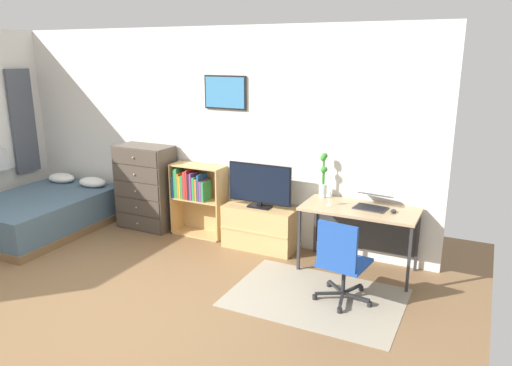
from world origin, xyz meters
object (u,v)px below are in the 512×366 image
(bed, at_px, (42,213))
(computer_mouse, at_px, (393,211))
(bookshelf, at_px, (195,193))
(dresser, at_px, (146,187))
(bamboo_vase, at_px, (323,177))
(wine_glass, at_px, (329,194))
(television, at_px, (260,186))
(desk, at_px, (361,217))
(office_chair, at_px, (341,260))
(tv_stand, at_px, (260,227))
(laptop, at_px, (373,202))

(bed, relative_size, computer_mouse, 19.02)
(bed, bearing_deg, bookshelf, 20.07)
(dresser, xyz_separation_m, bamboo_vase, (2.52, 0.11, 0.41))
(dresser, xyz_separation_m, computer_mouse, (3.37, -0.09, 0.18))
(bamboo_vase, bearing_deg, wine_glass, -58.59)
(computer_mouse, bearing_deg, bed, -171.84)
(bed, distance_m, dresser, 1.47)
(bookshelf, distance_m, bamboo_vase, 1.80)
(wine_glass, bearing_deg, television, 171.05)
(desk, height_order, office_chair, office_chair)
(dresser, bearing_deg, television, -0.24)
(television, height_order, bamboo_vase, bamboo_vase)
(tv_stand, distance_m, bamboo_vase, 1.05)
(laptop, xyz_separation_m, bamboo_vase, (-0.61, 0.11, 0.19))
(bookshelf, height_order, wine_glass, bookshelf)
(office_chair, xyz_separation_m, computer_mouse, (0.32, 0.80, 0.30))
(bed, height_order, computer_mouse, computer_mouse)
(bookshelf, relative_size, television, 1.17)
(television, relative_size, bamboo_vase, 1.55)
(wine_glass, bearing_deg, office_chair, -63.34)
(tv_stand, relative_size, television, 1.10)
(bed, bearing_deg, bamboo_vase, 10.88)
(dresser, relative_size, bookshelf, 1.21)
(bookshelf, distance_m, computer_mouse, 2.61)
(television, bearing_deg, office_chair, -34.33)
(office_chair, distance_m, bamboo_vase, 1.26)
(bed, height_order, office_chair, office_chair)
(bamboo_vase, bearing_deg, office_chair, -62.05)
(dresser, distance_m, wine_glass, 2.70)
(television, height_order, office_chair, television)
(dresser, distance_m, office_chair, 3.18)
(television, bearing_deg, dresser, 179.76)
(laptop, bearing_deg, television, -173.22)
(laptop, distance_m, wine_glass, 0.48)
(tv_stand, relative_size, laptop, 2.25)
(television, height_order, wine_glass, television)
(laptop, height_order, computer_mouse, laptop)
(bookshelf, height_order, desk, bookshelf)
(tv_stand, relative_size, wine_glass, 5.05)
(laptop, bearing_deg, tv_stand, -174.15)
(television, distance_m, bamboo_vase, 0.80)
(office_chair, relative_size, wine_glass, 4.78)
(dresser, height_order, desk, dresser)
(bamboo_vase, bearing_deg, dresser, -177.48)
(dresser, height_order, bamboo_vase, bamboo_vase)
(tv_stand, bearing_deg, computer_mouse, -3.76)
(bookshelf, relative_size, laptop, 2.38)
(bookshelf, relative_size, desk, 0.77)
(wine_glass, bearing_deg, dresser, 176.73)
(wine_glass, bearing_deg, laptop, 19.48)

